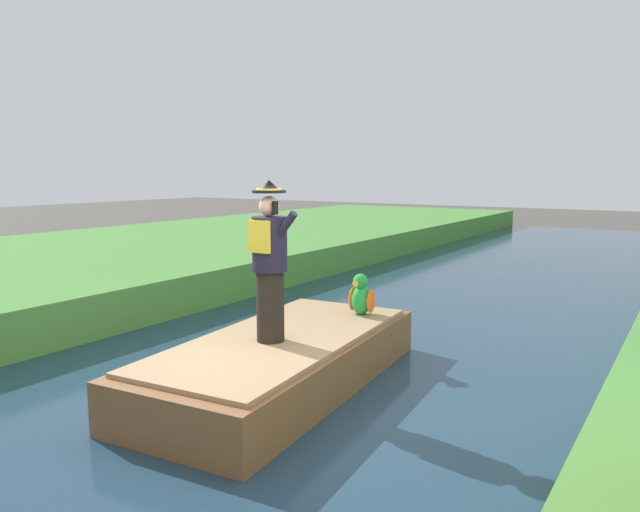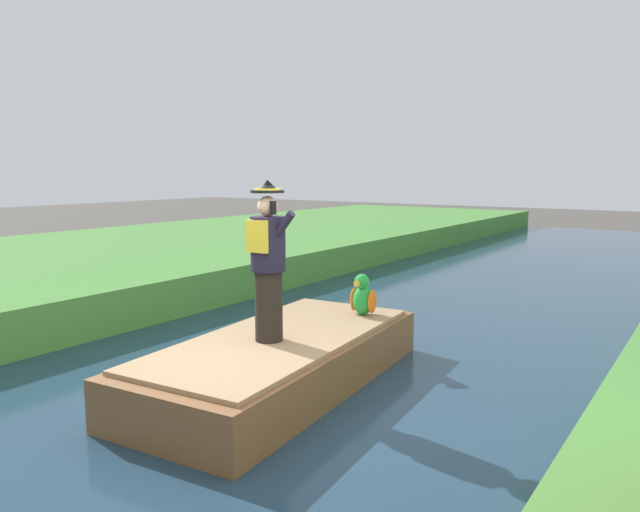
# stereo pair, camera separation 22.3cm
# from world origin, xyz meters

# --- Properties ---
(ground_plane) EXTENTS (80.00, 80.00, 0.00)m
(ground_plane) POSITION_xyz_m (0.00, 0.00, 0.00)
(ground_plane) COLOR #4C4742
(canal_water) EXTENTS (7.00, 48.00, 0.10)m
(canal_water) POSITION_xyz_m (0.00, 0.00, 0.05)
(canal_water) COLOR #1E384C
(canal_water) RESTS_ON ground
(boat) EXTENTS (2.18, 4.35, 0.61)m
(boat) POSITION_xyz_m (0.00, 0.92, 0.40)
(boat) COLOR brown
(boat) RESTS_ON canal_water
(person_pirate) EXTENTS (0.61, 0.42, 1.85)m
(person_pirate) POSITION_xyz_m (0.02, 0.67, 1.64)
(person_pirate) COLOR black
(person_pirate) RESTS_ON boat
(parrot_plush) EXTENTS (0.36, 0.35, 0.57)m
(parrot_plush) POSITION_xyz_m (0.28, 2.37, 0.95)
(parrot_plush) COLOR green
(parrot_plush) RESTS_ON boat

